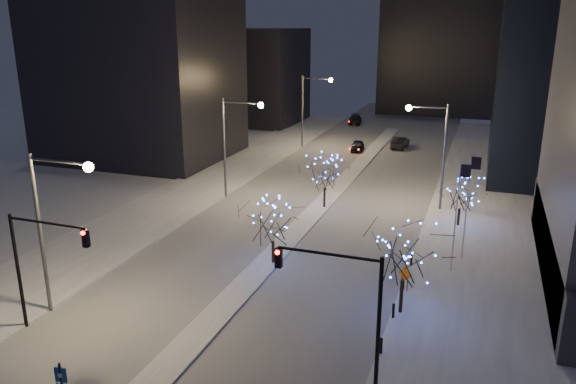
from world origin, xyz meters
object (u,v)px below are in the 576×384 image
at_px(street_lamp_east, 435,143).
at_px(traffic_signal_east, 347,297).
at_px(street_lamp_w_near, 52,214).
at_px(holiday_tree_median_near, 273,221).
at_px(construction_sign, 405,276).
at_px(traffic_signal_west, 37,255).
at_px(holiday_tree_plaza_far, 461,194).
at_px(car_near, 357,146).
at_px(holiday_tree_plaza_near, 404,254).
at_px(street_lamp_w_mid, 234,135).
at_px(car_mid, 400,142).
at_px(holiday_tree_median_far, 325,174).
at_px(car_far, 355,120).
at_px(street_lamp_w_far, 310,102).

bearing_deg(street_lamp_east, traffic_signal_east, -92.26).
height_order(street_lamp_w_near, traffic_signal_east, street_lamp_w_near).
xyz_separation_m(holiday_tree_median_near, construction_sign, (9.80, -1.34, -2.24)).
height_order(traffic_signal_east, holiday_tree_median_near, traffic_signal_east).
xyz_separation_m(traffic_signal_west, construction_sign, (18.74, 11.82, -3.58)).
relative_size(traffic_signal_east, holiday_tree_plaza_far, 1.59).
xyz_separation_m(car_near, holiday_tree_plaza_near, (12.53, -43.35, 3.26)).
bearing_deg(traffic_signal_west, holiday_tree_plaza_near, 25.06).
bearing_deg(street_lamp_w_mid, car_mid, 67.34).
bearing_deg(traffic_signal_west, car_near, 83.00).
bearing_deg(street_lamp_east, holiday_tree_plaza_far, -54.88).
relative_size(car_mid, holiday_tree_median_far, 0.97).
bearing_deg(traffic_signal_west, construction_sign, 32.23).
xyz_separation_m(car_far, holiday_tree_median_near, (7.68, -59.91, 2.67)).
bearing_deg(holiday_tree_plaza_near, car_mid, 98.75).
relative_size(car_far, holiday_tree_median_near, 0.99).
height_order(street_lamp_w_mid, holiday_tree_median_far, street_lamp_w_mid).
xyz_separation_m(traffic_signal_west, traffic_signal_east, (17.38, 1.00, 0.00)).
bearing_deg(car_mid, holiday_tree_median_far, 88.34).
xyz_separation_m(street_lamp_w_mid, car_near, (6.91, 25.20, -5.79)).
relative_size(holiday_tree_median_far, construction_sign, 2.91).
xyz_separation_m(holiday_tree_median_far, construction_sign, (9.80, -15.02, -2.27)).
height_order(traffic_signal_east, holiday_tree_plaza_far, traffic_signal_east).
relative_size(car_far, holiday_tree_plaza_far, 1.17).
distance_m(street_lamp_w_near, car_near, 51.00).
distance_m(holiday_tree_median_far, holiday_tree_plaza_far, 12.43).
bearing_deg(car_far, holiday_tree_median_far, -89.71).
relative_size(street_lamp_w_far, car_mid, 2.06).
bearing_deg(construction_sign, traffic_signal_east, -74.11).
bearing_deg(construction_sign, street_lamp_east, 113.74).
distance_m(street_lamp_east, car_far, 46.74).
height_order(street_lamp_w_near, holiday_tree_plaza_near, street_lamp_w_near).
bearing_deg(construction_sign, holiday_tree_median_far, 146.18).
xyz_separation_m(street_lamp_w_far, car_near, (6.91, 0.20, -5.79)).
bearing_deg(holiday_tree_plaza_near, traffic_signal_east, -101.23).
xyz_separation_m(car_far, construction_sign, (17.48, -61.24, 0.44)).
bearing_deg(construction_sign, street_lamp_w_mid, 164.77).
height_order(car_mid, holiday_tree_median_near, holiday_tree_median_near).
distance_m(car_far, holiday_tree_plaza_near, 66.67).
distance_m(traffic_signal_west, construction_sign, 22.44).
relative_size(street_lamp_w_far, holiday_tree_plaza_far, 2.28).
bearing_deg(holiday_tree_plaza_far, car_far, 113.10).
relative_size(traffic_signal_west, construction_sign, 4.09).
height_order(car_near, holiday_tree_plaza_far, holiday_tree_plaza_far).
bearing_deg(traffic_signal_east, holiday_tree_median_far, 108.09).
height_order(street_lamp_east, car_near, street_lamp_east).
distance_m(traffic_signal_east, car_far, 73.95).
bearing_deg(holiday_tree_plaza_far, street_lamp_east, 125.12).
bearing_deg(car_near, traffic_signal_west, -105.68).
relative_size(car_mid, holiday_tree_plaza_far, 1.11).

